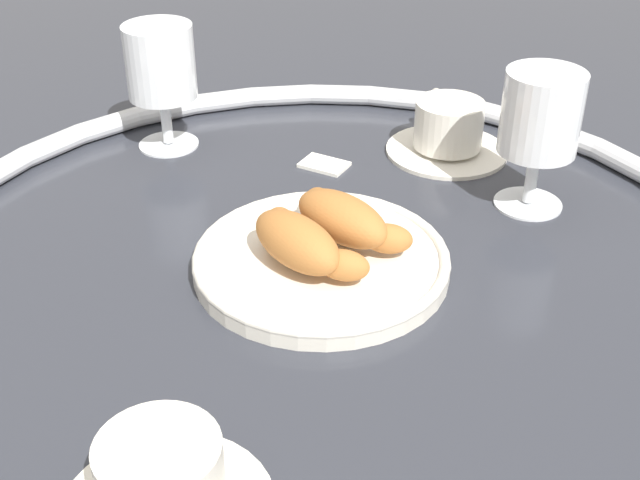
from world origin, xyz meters
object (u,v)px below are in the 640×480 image
at_px(juice_glass_right, 161,68).
at_px(sugar_packet, 324,163).
at_px(croissant_small, 345,219).
at_px(coffee_cup_near, 448,131).
at_px(croissant_large, 300,242).
at_px(juice_glass_left, 540,121).
at_px(pastry_plate, 320,259).

height_order(juice_glass_right, sugar_packet, juice_glass_right).
distance_m(croissant_small, juice_glass_right, 0.31).
height_order(coffee_cup_near, juice_glass_right, juice_glass_right).
distance_m(croissant_large, juice_glass_left, 0.27).
height_order(coffee_cup_near, juice_glass_left, juice_glass_left).
bearing_deg(pastry_plate, croissant_small, 110.20).
height_order(croissant_small, sugar_packet, croissant_small).
relative_size(coffee_cup_near, juice_glass_right, 0.97).
bearing_deg(sugar_packet, croissant_large, -66.50).
height_order(juice_glass_left, juice_glass_right, same).
xyz_separation_m(pastry_plate, croissant_large, (0.01, -0.02, 0.03)).
distance_m(pastry_plate, croissant_small, 0.04).
xyz_separation_m(croissant_large, coffee_cup_near, (-0.16, 0.25, -0.01)).
bearing_deg(juice_glass_right, juice_glass_left, 45.78).
xyz_separation_m(juice_glass_right, sugar_packet, (0.12, 0.14, -0.09)).
distance_m(juice_glass_right, sugar_packet, 0.21).
bearing_deg(juice_glass_right, croissant_large, 5.68).
bearing_deg(croissant_small, coffee_cup_near, 125.89).
xyz_separation_m(coffee_cup_near, juice_glass_left, (0.14, 0.01, 0.07)).
bearing_deg(sugar_packet, croissant_small, -55.21).
relative_size(croissant_large, juice_glass_right, 0.95).
relative_size(croissant_small, juice_glass_right, 0.92).
bearing_deg(croissant_large, pastry_plate, 110.99).
relative_size(juice_glass_left, sugar_packet, 2.80).
bearing_deg(juice_glass_left, croissant_large, -84.32).
distance_m(pastry_plate, croissant_large, 0.04).
distance_m(croissant_large, sugar_packet, 0.22).
bearing_deg(juice_glass_left, croissant_small, -88.19).
bearing_deg(pastry_plate, sugar_packet, 154.17).
relative_size(juice_glass_left, juice_glass_right, 1.00).
distance_m(juice_glass_left, sugar_packet, 0.24).
height_order(pastry_plate, juice_glass_left, juice_glass_left).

